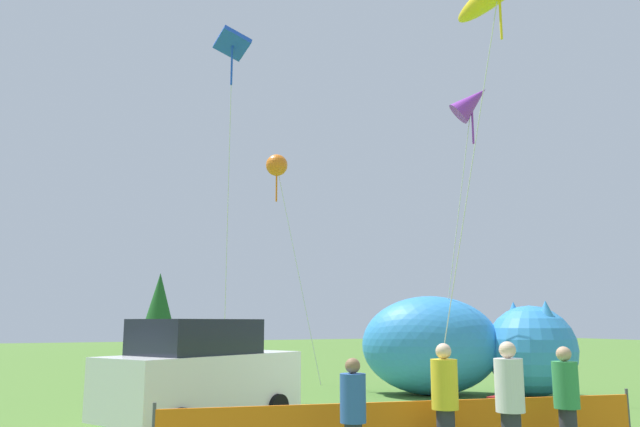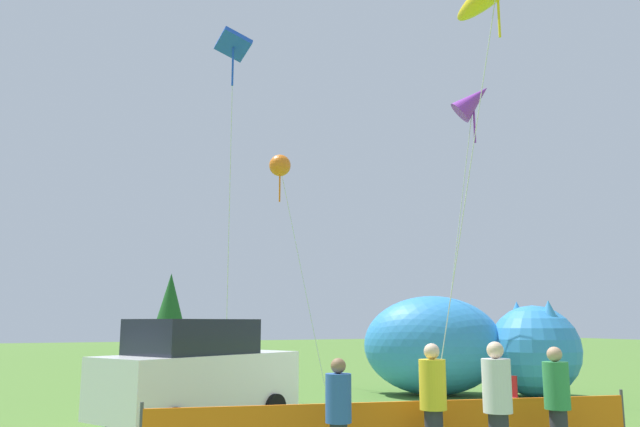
{
  "view_description": "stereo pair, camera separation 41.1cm",
  "coord_description": "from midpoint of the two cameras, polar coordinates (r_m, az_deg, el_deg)",
  "views": [
    {
      "loc": [
        -7.04,
        -10.97,
        2.1
      ],
      "look_at": [
        0.11,
        4.15,
        5.02
      ],
      "focal_mm": 35.0,
      "sensor_mm": 36.0,
      "label": 1
    },
    {
      "loc": [
        -6.67,
        -11.14,
        2.1
      ],
      "look_at": [
        0.11,
        4.15,
        5.02
      ],
      "focal_mm": 35.0,
      "sensor_mm": 36.0,
      "label": 2
    }
  ],
  "objects": [
    {
      "name": "spectator_in_green_shirt",
      "position": [
        8.82,
        3.11,
        -17.83
      ],
      "size": [
        0.35,
        0.35,
        1.62
      ],
      "color": "#2D2D38",
      "rests_on": "ground"
    },
    {
      "name": "kite_orange_flower",
      "position": [
        21.95,
        -3.13,
        4.3
      ],
      "size": [
        2.07,
        0.76,
        7.91
      ],
      "color": "silver",
      "rests_on": "ground"
    },
    {
      "name": "spectator_in_white_shirt",
      "position": [
        9.37,
        17.19,
        -16.23
      ],
      "size": [
        0.4,
        0.4,
        1.84
      ],
      "color": "#2D2D38",
      "rests_on": "ground"
    },
    {
      "name": "inflatable_cat",
      "position": [
        19.12,
        13.6,
        -11.96
      ],
      "size": [
        6.16,
        5.19,
        2.87
      ],
      "rotation": [
        0.0,
        0.0,
        -0.59
      ],
      "color": "#338CD8",
      "rests_on": "ground"
    },
    {
      "name": "kite_blue_box",
      "position": [
        19.52,
        -7.34,
        14.39
      ],
      "size": [
        1.0,
        1.7,
        10.71
      ],
      "color": "silver",
      "rests_on": "ground"
    },
    {
      "name": "folding_chair",
      "position": [
        15.4,
        17.26,
        -15.42
      ],
      "size": [
        0.69,
        0.69,
        0.89
      ],
      "rotation": [
        0.0,
        0.0,
        -2.77
      ],
      "color": "maroon",
      "rests_on": "ground"
    },
    {
      "name": "horizon_tree_northeast",
      "position": [
        49.3,
        -13.29,
        -7.94
      ],
      "size": [
        2.43,
        2.43,
        5.8
      ],
      "color": "brown",
      "rests_on": "ground"
    },
    {
      "name": "spectator_in_black_shirt",
      "position": [
        9.6,
        11.57,
        -16.43
      ],
      "size": [
        0.39,
        0.39,
        1.8
      ],
      "color": "#2D2D38",
      "rests_on": "ground"
    },
    {
      "name": "spectator_in_grey_shirt",
      "position": [
        10.38,
        21.98,
        -15.59
      ],
      "size": [
        0.38,
        0.38,
        1.74
      ],
      "color": "#2D2D38",
      "rests_on": "ground"
    },
    {
      "name": "parked_car",
      "position": [
        13.66,
        -10.25,
        -14.18
      ],
      "size": [
        4.69,
        3.63,
        2.16
      ],
      "rotation": [
        0.0,
        0.0,
        0.49
      ],
      "color": "white",
      "rests_on": "ground"
    },
    {
      "name": "kite_purple_delta",
      "position": [
        19.36,
        14.44,
        9.87
      ],
      "size": [
        1.51,
        2.1,
        9.23
      ],
      "color": "silver",
      "rests_on": "ground"
    }
  ]
}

